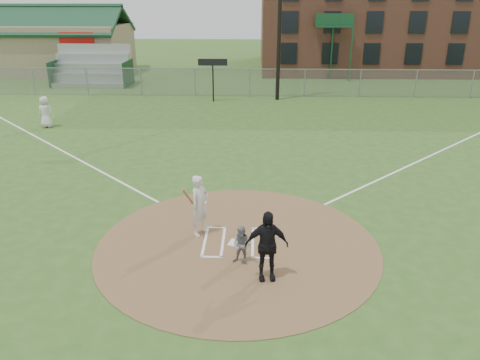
{
  "coord_description": "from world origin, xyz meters",
  "views": [
    {
      "loc": [
        0.5,
        -12.27,
        6.96
      ],
      "look_at": [
        0.0,
        2.0,
        1.3
      ],
      "focal_mm": 35.0,
      "sensor_mm": 36.0,
      "label": 1
    }
  ],
  "objects_px": {
    "ondeck_player": "(45,112)",
    "catcher": "(242,245)",
    "batter_at_plate": "(200,205)",
    "home_plate": "(236,243)",
    "umpire": "(267,246)"
  },
  "relations": [
    {
      "from": "catcher",
      "to": "home_plate",
      "type": "bearing_deg",
      "value": 117.39
    },
    {
      "from": "home_plate",
      "to": "catcher",
      "type": "bearing_deg",
      "value": -79.09
    },
    {
      "from": "catcher",
      "to": "batter_at_plate",
      "type": "bearing_deg",
      "value": 144.93
    },
    {
      "from": "umpire",
      "to": "ondeck_player",
      "type": "bearing_deg",
      "value": 124.52
    },
    {
      "from": "ondeck_player",
      "to": "batter_at_plate",
      "type": "xyz_separation_m",
      "value": [
        10.1,
        -12.37,
        0.11
      ]
    },
    {
      "from": "ondeck_player",
      "to": "catcher",
      "type": "bearing_deg",
      "value": 132.85
    },
    {
      "from": "catcher",
      "to": "umpire",
      "type": "xyz_separation_m",
      "value": [
        0.65,
        -0.7,
        0.4
      ]
    },
    {
      "from": "ondeck_player",
      "to": "home_plate",
      "type": "bearing_deg",
      "value": 134.61
    },
    {
      "from": "home_plate",
      "to": "ondeck_player",
      "type": "height_order",
      "value": "ondeck_player"
    },
    {
      "from": "home_plate",
      "to": "ondeck_player",
      "type": "bearing_deg",
      "value": 130.9
    },
    {
      "from": "catcher",
      "to": "umpire",
      "type": "relative_size",
      "value": 0.58
    },
    {
      "from": "batter_at_plate",
      "to": "umpire",
      "type": "bearing_deg",
      "value": -50.17
    },
    {
      "from": "umpire",
      "to": "batter_at_plate",
      "type": "xyz_separation_m",
      "value": [
        -1.99,
        2.39,
        0.0
      ]
    },
    {
      "from": "catcher",
      "to": "ondeck_player",
      "type": "bearing_deg",
      "value": 145.62
    },
    {
      "from": "catcher",
      "to": "batter_at_plate",
      "type": "distance_m",
      "value": 2.19
    }
  ]
}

